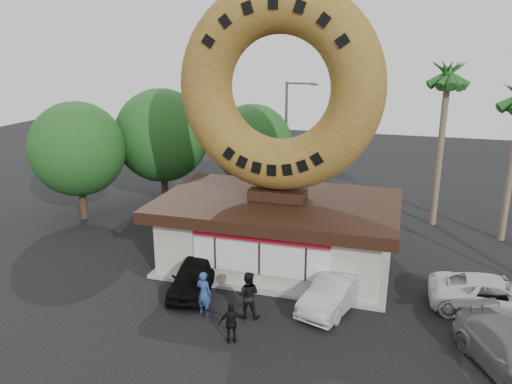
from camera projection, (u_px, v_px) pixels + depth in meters
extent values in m
plane|color=black|center=(238.00, 327.00, 18.88)|extent=(90.00, 90.00, 0.00)
cube|color=beige|center=(277.00, 235.00, 23.97)|extent=(10.00, 6.00, 3.00)
cube|color=#999993|center=(277.00, 262.00, 24.37)|extent=(10.60, 6.60, 0.15)
cube|color=#3F3F3F|center=(278.00, 204.00, 23.52)|extent=(10.00, 6.00, 0.10)
cube|color=black|center=(278.00, 205.00, 23.54)|extent=(11.20, 7.20, 0.55)
cube|color=silver|center=(260.00, 259.00, 21.15)|extent=(6.00, 0.12, 1.40)
cube|color=maroon|center=(260.00, 237.00, 20.85)|extent=(6.00, 0.10, 0.45)
cube|color=black|center=(278.00, 194.00, 23.38)|extent=(2.60, 1.40, 0.50)
torus|color=olive|center=(279.00, 88.00, 21.99)|extent=(9.27, 2.36, 9.27)
cylinder|color=#473321|center=(164.00, 180.00, 32.96)|extent=(0.44, 0.44, 3.30)
sphere|color=#1B4518|center=(162.00, 135.00, 32.11)|extent=(6.00, 6.00, 6.00)
cylinder|color=#473321|center=(253.00, 182.00, 33.35)|extent=(0.44, 0.44, 2.86)
sphere|color=#1B4518|center=(253.00, 144.00, 32.61)|extent=(5.20, 5.20, 5.20)
cylinder|color=#473321|center=(82.00, 194.00, 30.28)|extent=(0.44, 0.44, 3.08)
sphere|color=#1B4518|center=(78.00, 149.00, 29.48)|extent=(5.60, 5.60, 5.60)
cylinder|color=#726651|center=(440.00, 150.00, 28.40)|extent=(0.36, 0.36, 9.00)
cylinder|color=#726651|center=(511.00, 169.00, 26.20)|extent=(0.36, 0.36, 8.00)
cylinder|color=#59595E|center=(286.00, 143.00, 32.99)|extent=(0.18, 0.18, 8.00)
cylinder|color=#59595E|center=(301.00, 83.00, 31.63)|extent=(1.80, 0.12, 0.12)
cube|color=#59595E|center=(315.00, 85.00, 31.40)|extent=(0.45, 0.20, 0.12)
imported|color=navy|center=(204.00, 293.00, 19.55)|extent=(0.74, 0.57, 1.82)
imported|color=black|center=(248.00, 295.00, 19.34)|extent=(1.00, 0.81, 1.91)
imported|color=black|center=(232.00, 323.00, 17.73)|extent=(0.99, 0.71, 1.57)
imported|color=black|center=(194.00, 277.00, 21.46)|extent=(2.25, 4.26, 1.38)
imported|color=#A5A6AA|center=(335.00, 291.00, 20.18)|extent=(2.69, 4.49, 1.40)
imported|color=silver|center=(496.00, 296.00, 19.78)|extent=(5.11, 2.39, 1.42)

